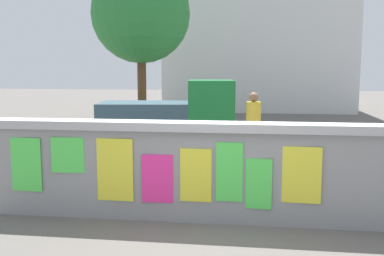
{
  "coord_description": "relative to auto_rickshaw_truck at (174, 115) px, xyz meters",
  "views": [
    {
      "loc": [
        0.47,
        -6.17,
        2.17
      ],
      "look_at": [
        -0.68,
        2.38,
        1.01
      ],
      "focal_mm": 41.9,
      "sensor_mm": 36.0,
      "label": 1
    }
  ],
  "objects": [
    {
      "name": "auto_rickshaw_truck",
      "position": [
        0.0,
        0.0,
        0.0
      ],
      "size": [
        3.75,
        1.92,
        1.85
      ],
      "color": "black",
      "rests_on": "ground"
    },
    {
      "name": "building_background",
      "position": [
        2.34,
        12.41,
        2.57
      ],
      "size": [
        9.64,
        5.62,
        6.91
      ],
      "color": "silver",
      "rests_on": "ground"
    },
    {
      "name": "bicycle_far",
      "position": [
        0.29,
        -3.47,
        -0.54
      ],
      "size": [
        1.69,
        0.49,
        0.95
      ],
      "color": "black",
      "rests_on": "ground"
    },
    {
      "name": "tree_roadside",
      "position": [
        -2.15,
        5.04,
        3.3
      ],
      "size": [
        3.75,
        3.75,
        6.09
      ],
      "color": "brown",
      "rests_on": "ground"
    },
    {
      "name": "person_bystander",
      "position": [
        2.12,
        -1.53,
        0.09
      ],
      "size": [
        0.48,
        0.48,
        1.62
      ],
      "color": "#BF6626",
      "rests_on": "ground"
    },
    {
      "name": "poster_wall",
      "position": [
        1.62,
        -5.72,
        -0.17
      ],
      "size": [
        6.75,
        0.42,
        1.42
      ],
      "color": "gray",
      "rests_on": "ground"
    },
    {
      "name": "bicycle_near",
      "position": [
        2.14,
        -3.49,
        -0.54
      ],
      "size": [
        1.71,
        0.44,
        0.95
      ],
      "color": "black",
      "rests_on": "ground"
    },
    {
      "name": "ground",
      "position": [
        1.62,
        2.28,
        -0.9
      ],
      "size": [
        60.0,
        60.0,
        0.0
      ],
      "primitive_type": "plane",
      "color": "#605B56"
    },
    {
      "name": "motorcycle",
      "position": [
        3.87,
        -1.56,
        -0.44
      ],
      "size": [
        1.89,
        0.63,
        0.87
      ],
      "color": "black",
      "rests_on": "ground"
    }
  ]
}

